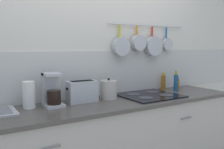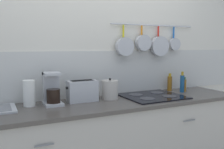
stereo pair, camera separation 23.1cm
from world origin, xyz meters
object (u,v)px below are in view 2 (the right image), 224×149
bottle_vinegar (184,85)px  paper_towel_roll (29,93)px  bottle_cooking_wine (170,83)px  coffee_maker (52,91)px  kettle (110,90)px  toaster (82,91)px  bottle_sesame_oil (182,83)px

bottle_vinegar → paper_towel_roll: bearing=178.9°
paper_towel_roll → bottle_cooking_wine: 1.59m
coffee_maker → paper_towel_roll: bearing=175.3°
bottle_cooking_wine → bottle_vinegar: (0.12, -0.11, -0.02)m
paper_towel_roll → kettle: 0.76m
toaster → kettle: size_ratio=1.42×
coffee_maker → bottle_vinegar: 1.51m
toaster → bottle_vinegar: size_ratio=1.80×
kettle → bottle_cooking_wine: size_ratio=1.03×
coffee_maker → kettle: bearing=-1.8°
coffee_maker → bottle_sesame_oil: 1.45m
coffee_maker → bottle_cooking_wine: bearing=3.8°
coffee_maker → kettle: coffee_maker is taller
paper_towel_roll → bottle_vinegar: size_ratio=1.38×
coffee_maker → bottle_cooking_wine: size_ratio=1.43×
bottle_sesame_oil → bottle_vinegar: size_ratio=1.42×
toaster → kettle: 0.28m
bottle_vinegar → toaster: bearing=179.6°
bottle_sesame_oil → bottle_vinegar: 0.07m
paper_towel_roll → kettle: size_ratio=1.09×
bottle_cooking_wine → bottle_vinegar: bottle_cooking_wine is taller
toaster → kettle: kettle is taller
paper_towel_roll → kettle: bearing=-2.5°
paper_towel_roll → bottle_vinegar: paper_towel_roll is taller
bottle_cooking_wine → bottle_vinegar: 0.16m
paper_towel_roll → bottle_sesame_oil: size_ratio=0.97×
toaster → kettle: bearing=-1.9°
coffee_maker → toaster: size_ratio=0.98×
bottle_cooking_wine → paper_towel_roll: bearing=-177.2°
paper_towel_roll → coffee_maker: (0.19, -0.02, 0.01)m
bottle_vinegar → bottle_sesame_oil: bearing=-151.9°
toaster → paper_towel_roll: bearing=177.1°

